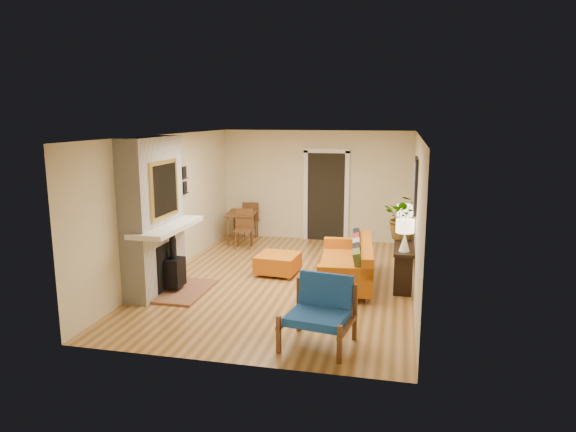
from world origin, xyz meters
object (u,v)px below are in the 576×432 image
ottoman (278,263)px  lamp_near (405,231)px  console_table (404,250)px  dining_table (245,218)px  blue_chair (321,308)px  houseplant (405,217)px  lamp_far (405,215)px  sofa (351,264)px

ottoman → lamp_near: size_ratio=1.48×
console_table → ottoman: bearing=-177.3°
dining_table → blue_chair: bearing=-62.7°
blue_chair → houseplant: bearing=71.4°
dining_table → ottoman: bearing=-59.2°
console_table → blue_chair: bearing=-110.0°
lamp_near → lamp_far: 1.43m
dining_table → console_table: dining_table is taller
ottoman → sofa: bearing=-11.2°
ottoman → lamp_near: bearing=-14.0°
ottoman → houseplant: 2.49m
ottoman → lamp_far: (2.30, 0.86, 0.85)m
dining_table → lamp_near: size_ratio=3.06×
blue_chair → lamp_far: bearing=73.9°
lamp_far → console_table: bearing=-90.0°
ottoman → lamp_far: size_ratio=1.48×
sofa → dining_table: bearing=137.1°
dining_table → console_table: 4.24m
dining_table → lamp_near: bearing=-37.9°
ottoman → console_table: (2.30, 0.11, 0.36)m
ottoman → console_table: 2.33m
console_table → lamp_far: 0.89m
blue_chair → lamp_near: size_ratio=1.79×
sofa → houseplant: (0.90, 0.58, 0.78)m
blue_chair → lamp_far: lamp_far is taller
blue_chair → lamp_far: 3.82m
lamp_near → lamp_far: same height
houseplant → dining_table: bearing=151.7°
blue_chair → dining_table: 5.67m
sofa → dining_table: 3.75m
dining_table → lamp_far: 3.95m
lamp_near → houseplant: (-0.01, 0.88, 0.08)m
lamp_far → blue_chair: bearing=-106.1°
dining_table → houseplant: 4.18m
lamp_near → sofa: bearing=161.7°
sofa → lamp_far: 1.61m
ottoman → console_table: size_ratio=0.43×
houseplant → lamp_near: bearing=-89.4°
sofa → ottoman: sofa is taller
ottoman → dining_table: (-1.35, 2.27, 0.35)m
ottoman → dining_table: size_ratio=0.48×
ottoman → houseplant: bearing=7.7°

